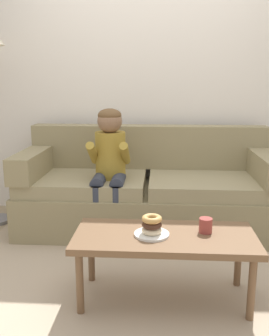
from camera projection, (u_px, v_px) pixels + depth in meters
ground at (145, 271)px, 2.73m from camera, size 10.00×10.00×0.00m
wall_back at (151, 73)px, 3.78m from camera, size 8.00×0.10×2.80m
area_rug at (143, 288)px, 2.49m from camera, size 2.65×2.07×0.01m
couch at (147, 192)px, 3.48m from camera, size 2.24×0.90×0.91m
coffee_table at (165, 242)px, 2.29m from camera, size 1.09×0.49×0.43m
person_child at (109, 160)px, 3.23m from camera, size 0.34×0.58×1.10m
plate at (152, 234)px, 2.26m from camera, size 0.21×0.21×0.01m
donut at (152, 230)px, 2.26m from camera, size 0.16×0.16×0.04m
donut_second at (152, 225)px, 2.25m from camera, size 0.16×0.16×0.04m
donut_third at (152, 219)px, 2.24m from camera, size 0.17×0.17×0.04m
mug at (206, 225)px, 2.30m from camera, size 0.08×0.08×0.09m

